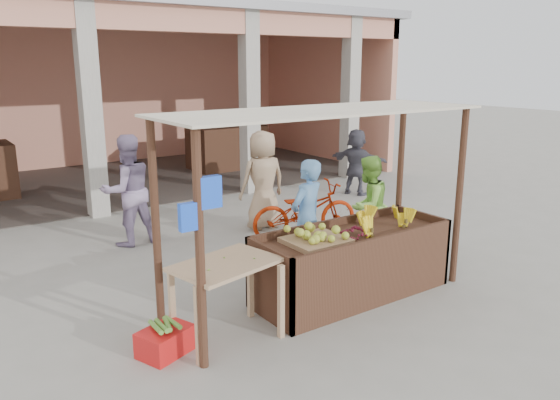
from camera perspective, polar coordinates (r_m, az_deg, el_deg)
ground at (r=6.90m, az=4.32°, el=-10.79°), size 60.00×60.00×0.00m
market_building at (r=14.33m, az=-19.03°, el=12.58°), size 14.40×6.40×4.20m
fruit_stall at (r=7.05m, az=7.56°, el=-6.79°), size 2.60×0.95×0.80m
stall_awning at (r=6.37m, az=4.20°, el=5.73°), size 4.09×1.35×2.39m
banana_heap at (r=7.30m, az=10.75°, el=-2.04°), size 1.10×0.60×0.20m
melon_tray at (r=6.56m, az=3.78°, el=-3.78°), size 0.71×0.61×0.19m
berry_heap at (r=6.87m, az=7.92°, el=-3.20°), size 0.45×0.37×0.14m
side_table at (r=5.82m, az=-5.65°, el=-7.82°), size 1.21×0.94×0.88m
papaya_pile at (r=5.74m, az=-5.71°, el=-5.57°), size 0.71×0.40×0.20m
red_crate at (r=5.89m, az=-11.89°, el=-14.25°), size 0.62×0.54×0.27m
plantain_bundle at (r=5.81m, az=-11.98°, el=-12.71°), size 0.41×0.29×0.08m
produce_sacks at (r=12.28m, az=-0.64°, el=1.75°), size 0.71×0.44×0.54m
vendor_blue at (r=7.53m, az=2.82°, el=-1.49°), size 0.77×0.66×1.76m
vendor_green at (r=8.45m, az=9.18°, el=-0.36°), size 0.88×0.64×1.63m
motorcycle at (r=9.19m, az=2.61°, el=-1.02°), size 1.16×2.03×1.01m
shopper_c at (r=9.66m, az=-1.80°, el=2.62°), size 0.98×0.67×1.95m
shopper_d at (r=12.40m, az=7.98°, el=4.16°), size 1.02×1.56×1.57m
shopper_f at (r=9.12m, az=-15.67°, el=1.49°), size 1.00×0.62×1.98m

